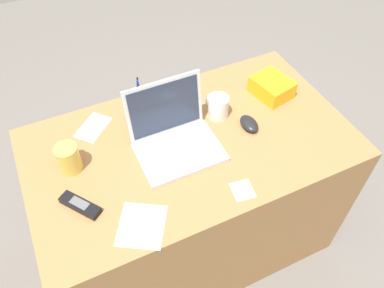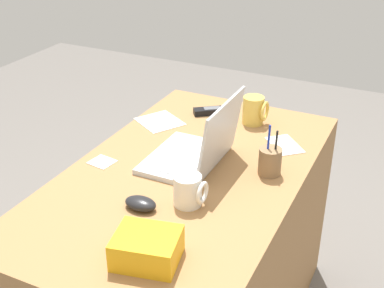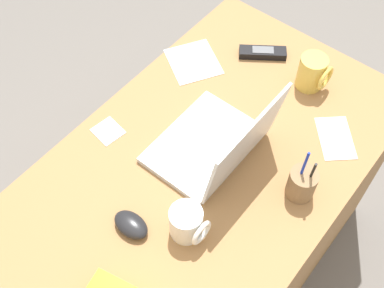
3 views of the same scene
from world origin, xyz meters
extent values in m
plane|color=slate|center=(0.00, 0.00, 0.00)|extent=(6.00, 6.00, 0.00)
cube|color=#9E7042|center=(0.00, 0.00, 0.38)|extent=(1.26, 0.73, 0.76)
cube|color=silver|center=(-0.06, -0.04, 0.77)|extent=(0.31, 0.22, 0.02)
cube|color=silver|center=(-0.06, -0.02, 0.78)|extent=(0.25, 0.11, 0.00)
cube|color=silver|center=(-0.06, -0.11, 0.78)|extent=(0.09, 0.05, 0.00)
cube|color=silver|center=(-0.06, 0.09, 0.89)|extent=(0.30, 0.04, 0.23)
cube|color=#283347|center=(-0.06, 0.09, 0.89)|extent=(0.27, 0.03, 0.20)
ellipsoid|color=black|center=(0.25, -0.03, 0.78)|extent=(0.06, 0.10, 0.04)
cylinder|color=white|center=(0.16, 0.09, 0.81)|extent=(0.08, 0.08, 0.09)
torus|color=white|center=(0.16, 0.13, 0.81)|extent=(0.07, 0.01, 0.07)
cylinder|color=#E0BC4C|center=(-0.45, 0.07, 0.81)|extent=(0.08, 0.08, 0.11)
torus|color=#E0BC4C|center=(-0.45, 0.12, 0.82)|extent=(0.08, 0.01, 0.08)
cube|color=black|center=(-0.46, -0.11, 0.77)|extent=(0.12, 0.15, 0.02)
cube|color=#595B60|center=(-0.46, -0.11, 0.78)|extent=(0.06, 0.07, 0.00)
cylinder|color=olive|center=(-0.11, 0.25, 0.80)|extent=(0.07, 0.07, 0.09)
cylinder|color=#1933B2|center=(-0.11, 0.24, 0.85)|extent=(0.03, 0.01, 0.15)
cylinder|color=black|center=(-0.11, 0.26, 0.85)|extent=(0.02, 0.01, 0.14)
cube|color=#F2AD19|center=(0.44, 0.11, 0.80)|extent=(0.17, 0.19, 0.08)
cube|color=white|center=(0.07, -0.28, 0.76)|extent=(0.08, 0.09, 0.00)
cube|color=white|center=(-0.32, 0.24, 0.76)|extent=(0.17, 0.17, 0.00)
cube|color=white|center=(-0.30, -0.26, 0.76)|extent=(0.21, 0.22, 0.00)
camera|label=1|loc=(-0.42, -0.90, 1.87)|focal=35.97mm
camera|label=2|loc=(1.31, 0.65, 1.63)|focal=48.59mm
camera|label=3|loc=(0.57, 0.43, 1.92)|focal=46.62mm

